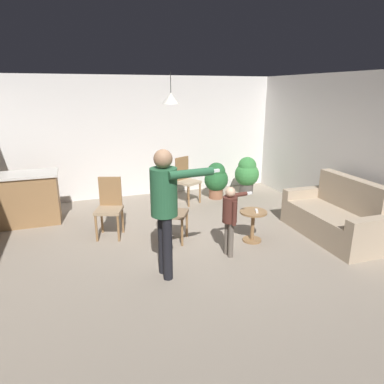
{
  "coord_description": "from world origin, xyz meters",
  "views": [
    {
      "loc": [
        -1.48,
        -4.55,
        2.41
      ],
      "look_at": [
        0.04,
        -0.16,
        1.0
      ],
      "focal_mm": 31.85,
      "sensor_mm": 36.0,
      "label": 1
    }
  ],
  "objects_px": {
    "person_adult": "(165,200)",
    "dining_chair_by_counter": "(186,178)",
    "couch_floral": "(336,218)",
    "potted_plant_corner": "(247,173)",
    "kitchen_counter": "(24,199)",
    "person_child": "(230,214)",
    "dining_chair_centre_back": "(169,209)",
    "spare_remote_on_table": "(257,211)",
    "potted_plant_by_wall": "(216,179)",
    "side_table_by_couch": "(253,222)",
    "dining_chair_near_wall": "(110,205)"
  },
  "relations": [
    {
      "from": "dining_chair_centre_back",
      "to": "potted_plant_by_wall",
      "type": "bearing_deg",
      "value": 168.66
    },
    {
      "from": "kitchen_counter",
      "to": "potted_plant_corner",
      "type": "relative_size",
      "value": 1.43
    },
    {
      "from": "potted_plant_corner",
      "to": "person_child",
      "type": "bearing_deg",
      "value": -122.26
    },
    {
      "from": "person_adult",
      "to": "potted_plant_corner",
      "type": "xyz_separation_m",
      "value": [
        2.8,
        3.04,
        -0.58
      ]
    },
    {
      "from": "kitchen_counter",
      "to": "potted_plant_corner",
      "type": "height_order",
      "value": "kitchen_counter"
    },
    {
      "from": "couch_floral",
      "to": "potted_plant_by_wall",
      "type": "xyz_separation_m",
      "value": [
        -1.07,
        2.61,
        0.12
      ]
    },
    {
      "from": "dining_chair_centre_back",
      "to": "side_table_by_couch",
      "type": "bearing_deg",
      "value": 99.11
    },
    {
      "from": "couch_floral",
      "to": "potted_plant_by_wall",
      "type": "bearing_deg",
      "value": 23.65
    },
    {
      "from": "person_child",
      "to": "dining_chair_near_wall",
      "type": "height_order",
      "value": "person_child"
    },
    {
      "from": "side_table_by_couch",
      "to": "couch_floral",
      "type": "bearing_deg",
      "value": -11.29
    },
    {
      "from": "dining_chair_by_counter",
      "to": "dining_chair_near_wall",
      "type": "relative_size",
      "value": 1.0
    },
    {
      "from": "side_table_by_couch",
      "to": "dining_chair_near_wall",
      "type": "distance_m",
      "value": 2.4
    },
    {
      "from": "person_child",
      "to": "person_adult",
      "type": "bearing_deg",
      "value": -82.49
    },
    {
      "from": "potted_plant_corner",
      "to": "person_adult",
      "type": "bearing_deg",
      "value": -132.63
    },
    {
      "from": "person_adult",
      "to": "dining_chair_by_counter",
      "type": "distance_m",
      "value": 3.14
    },
    {
      "from": "dining_chair_by_counter",
      "to": "spare_remote_on_table",
      "type": "distance_m",
      "value": 2.36
    },
    {
      "from": "dining_chair_centre_back",
      "to": "person_adult",
      "type": "bearing_deg",
      "value": 12.33
    },
    {
      "from": "potted_plant_corner",
      "to": "kitchen_counter",
      "type": "bearing_deg",
      "value": -175.39
    },
    {
      "from": "side_table_by_couch",
      "to": "potted_plant_by_wall",
      "type": "distance_m",
      "value": 2.36
    },
    {
      "from": "couch_floral",
      "to": "dining_chair_by_counter",
      "type": "distance_m",
      "value": 3.14
    },
    {
      "from": "potted_plant_corner",
      "to": "spare_remote_on_table",
      "type": "height_order",
      "value": "potted_plant_corner"
    },
    {
      "from": "couch_floral",
      "to": "person_child",
      "type": "relative_size",
      "value": 1.7
    },
    {
      "from": "person_adult",
      "to": "spare_remote_on_table",
      "type": "distance_m",
      "value": 1.8
    },
    {
      "from": "couch_floral",
      "to": "kitchen_counter",
      "type": "relative_size",
      "value": 1.44
    },
    {
      "from": "potted_plant_by_wall",
      "to": "side_table_by_couch",
      "type": "bearing_deg",
      "value": -98.36
    },
    {
      "from": "person_adult",
      "to": "side_table_by_couch",
      "type": "bearing_deg",
      "value": 104.78
    },
    {
      "from": "dining_chair_near_wall",
      "to": "spare_remote_on_table",
      "type": "bearing_deg",
      "value": 173.42
    },
    {
      "from": "couch_floral",
      "to": "person_adult",
      "type": "bearing_deg",
      "value": 96.94
    },
    {
      "from": "couch_floral",
      "to": "dining_chair_by_counter",
      "type": "height_order",
      "value": "same"
    },
    {
      "from": "person_child",
      "to": "dining_chair_centre_back",
      "type": "relative_size",
      "value": 1.07
    },
    {
      "from": "dining_chair_by_counter",
      "to": "couch_floral",
      "type": "bearing_deg",
      "value": 97.1
    },
    {
      "from": "potted_plant_by_wall",
      "to": "person_child",
      "type": "bearing_deg",
      "value": -109.0
    },
    {
      "from": "kitchen_counter",
      "to": "potted_plant_by_wall",
      "type": "distance_m",
      "value": 3.95
    },
    {
      "from": "person_child",
      "to": "couch_floral",
      "type": "bearing_deg",
      "value": 85.48
    },
    {
      "from": "person_child",
      "to": "spare_remote_on_table",
      "type": "relative_size",
      "value": 8.24
    },
    {
      "from": "potted_plant_corner",
      "to": "potted_plant_by_wall",
      "type": "bearing_deg",
      "value": -171.26
    },
    {
      "from": "potted_plant_by_wall",
      "to": "spare_remote_on_table",
      "type": "relative_size",
      "value": 6.37
    },
    {
      "from": "person_child",
      "to": "dining_chair_near_wall",
      "type": "relative_size",
      "value": 1.07
    },
    {
      "from": "kitchen_counter",
      "to": "dining_chair_near_wall",
      "type": "relative_size",
      "value": 1.26
    },
    {
      "from": "dining_chair_near_wall",
      "to": "kitchen_counter",
      "type": "bearing_deg",
      "value": -17.58
    },
    {
      "from": "couch_floral",
      "to": "potted_plant_corner",
      "type": "distance_m",
      "value": 2.76
    },
    {
      "from": "person_adult",
      "to": "person_child",
      "type": "height_order",
      "value": "person_adult"
    },
    {
      "from": "person_adult",
      "to": "dining_chair_by_counter",
      "type": "relative_size",
      "value": 1.71
    },
    {
      "from": "person_child",
      "to": "dining_chair_centre_back",
      "type": "xyz_separation_m",
      "value": [
        -0.7,
        0.82,
        -0.12
      ]
    },
    {
      "from": "kitchen_counter",
      "to": "dining_chair_by_counter",
      "type": "height_order",
      "value": "dining_chair_by_counter"
    },
    {
      "from": "dining_chair_by_counter",
      "to": "spare_remote_on_table",
      "type": "xyz_separation_m",
      "value": [
        0.43,
        -2.32,
        -0.01
      ]
    },
    {
      "from": "dining_chair_centre_back",
      "to": "potted_plant_corner",
      "type": "xyz_separation_m",
      "value": [
        2.46,
        1.98,
        -0.06
      ]
    },
    {
      "from": "kitchen_counter",
      "to": "potted_plant_by_wall",
      "type": "relative_size",
      "value": 1.52
    },
    {
      "from": "side_table_by_couch",
      "to": "person_adult",
      "type": "distance_m",
      "value": 1.87
    },
    {
      "from": "kitchen_counter",
      "to": "spare_remote_on_table",
      "type": "bearing_deg",
      "value": -30.31
    }
  ]
}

